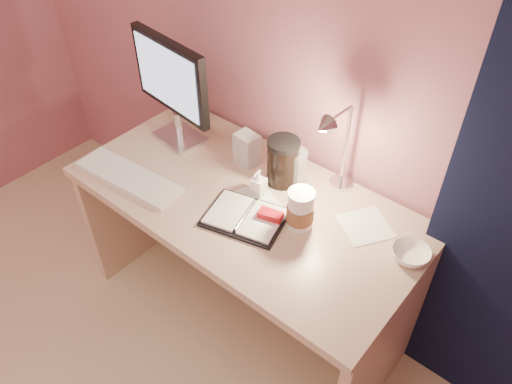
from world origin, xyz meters
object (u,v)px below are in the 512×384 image
Objects in this scene: planner at (247,217)px; clear_cup at (296,167)px; desk at (257,228)px; bowl at (411,254)px; monitor at (173,82)px; coffee_cup at (300,211)px; product_box at (247,149)px; lotion_bottle at (259,183)px; keyboard at (129,177)px; dark_jar at (283,164)px; desk_lamp at (334,147)px.

clear_cup is at bearing 72.71° from planner.
desk is 0.68m from bowl.
planner is (0.56, -0.19, -0.27)m from monitor.
coffee_cup reaches higher than desk.
desk is 0.34m from product_box.
planner is at bearing -66.91° from lotion_bottle.
keyboard is 0.49m from product_box.
planner is at bearing -61.85° from desk.
coffee_cup is 0.42m from product_box.
coffee_cup is (0.25, -0.06, 0.30)m from desk.
coffee_cup is 0.26m from dark_jar.
lotion_bottle is (-0.07, -0.15, -0.02)m from clear_cup.
monitor reaches higher than bowl.
product_box is at bearing 157.74° from coffee_cup.
monitor is 4.14× the size of lotion_bottle.
bowl is (1.07, 0.35, 0.01)m from keyboard.
keyboard is 2.97× the size of coffee_cup.
dark_jar is at bearing -145.77° from clear_cup.
coffee_cup reaches higher than planner.
dark_jar is 0.25m from desk_lamp.
lotion_bottle is 0.13m from dark_jar.
dark_jar reaches higher than lotion_bottle.
desk_lamp is (0.22, 0.15, 0.19)m from lotion_bottle.
product_box is (-0.22, 0.25, 0.06)m from planner.
product_box is at bearing 16.94° from monitor.
planner is 2.08× the size of coffee_cup.
dark_jar reaches higher than product_box.
coffee_cup is 0.25m from clear_cup.
planner is at bearing 9.18° from keyboard.
clear_cup is at bearing 66.05° from lotion_bottle.
clear_cup is 0.55m from bowl.
dark_jar reaches higher than keyboard.
monitor is 1.14m from bowl.
coffee_cup is 1.21× the size of bowl.
keyboard is 0.53m from lotion_bottle.
keyboard is at bearing -121.78° from product_box.
bowl is 0.94× the size of product_box.
keyboard is at bearing -75.00° from monitor.
dark_jar reaches higher than planner.
keyboard is 0.72m from coffee_cup.
monitor reaches higher than desk_lamp.
desk is at bearing -148.41° from desk_lamp.
desk_lamp is (0.25, 0.13, 0.47)m from desk.
desk is 0.28m from lotion_bottle.
coffee_cup is 0.26m from desk_lamp.
bowl is at bearing -7.79° from desk_lamp.
planner is 0.29m from clear_cup.
coffee_cup is 0.40m from bowl.
product_box is at bearing 115.53° from planner.
clear_cup is 1.12× the size of bowl.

